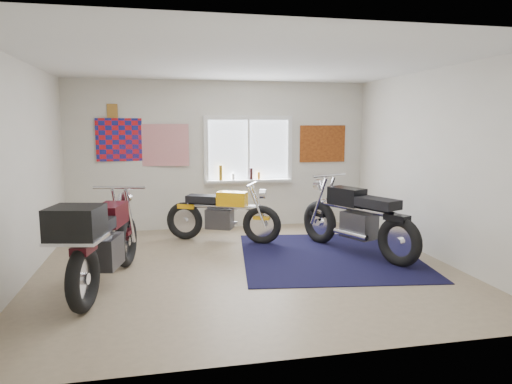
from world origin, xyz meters
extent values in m
plane|color=#9E896B|center=(0.00, 0.00, 0.00)|extent=(5.50, 5.50, 0.00)
plane|color=white|center=(0.00, 0.00, 2.70)|extent=(5.50, 5.50, 0.00)
plane|color=silver|center=(0.00, 2.50, 1.35)|extent=(5.50, 0.00, 5.50)
plane|color=silver|center=(0.00, -2.50, 1.35)|extent=(5.50, 0.00, 5.50)
plane|color=silver|center=(-2.75, 0.00, 1.35)|extent=(0.00, 5.00, 5.00)
plane|color=silver|center=(2.75, 0.00, 1.35)|extent=(0.00, 5.00, 5.00)
cube|color=black|center=(1.28, 0.27, 0.01)|extent=(2.83, 2.92, 0.01)
cube|color=white|center=(0.50, 2.48, 1.45)|extent=(1.50, 0.02, 1.10)
cube|color=white|center=(0.50, 2.47, 2.04)|extent=(1.66, 0.06, 0.08)
cube|color=white|center=(0.50, 2.47, 0.86)|extent=(1.66, 0.06, 0.08)
cube|color=white|center=(-0.29, 2.47, 1.45)|extent=(0.08, 0.06, 1.10)
cube|color=white|center=(1.29, 2.47, 1.45)|extent=(0.08, 0.06, 1.10)
cube|color=white|center=(0.50, 2.47, 1.45)|extent=(0.04, 0.06, 1.10)
cube|color=white|center=(0.50, 2.41, 0.88)|extent=(1.60, 0.16, 0.04)
cylinder|color=brown|center=(-0.03, 2.40, 1.04)|extent=(0.07, 0.07, 0.28)
cylinder|color=white|center=(0.20, 2.40, 0.96)|extent=(0.06, 0.06, 0.12)
cylinder|color=black|center=(0.54, 2.40, 1.01)|extent=(0.06, 0.06, 0.22)
cylinder|color=orange|center=(0.68, 2.40, 0.97)|extent=(0.05, 0.05, 0.14)
plane|color=red|center=(-1.70, 2.48, 1.65)|extent=(1.00, 0.07, 1.00)
plane|color=red|center=(-1.05, 2.46, 1.55)|extent=(0.90, 0.09, 0.90)
cube|color=#A26F2E|center=(-1.90, 2.48, 2.15)|extent=(0.18, 0.02, 0.24)
cube|color=#A54C14|center=(1.95, 2.48, 1.55)|extent=(0.90, 0.03, 0.70)
torus|color=black|center=(0.47, 1.15, 0.31)|extent=(0.63, 0.38, 0.64)
torus|color=black|center=(-0.74, 1.71, 0.31)|extent=(0.63, 0.38, 0.64)
cylinder|color=silver|center=(0.47, 1.15, 0.31)|extent=(0.13, 0.13, 0.10)
cylinder|color=silver|center=(-0.74, 1.71, 0.31)|extent=(0.13, 0.13, 0.10)
cylinder|color=silver|center=(-0.14, 1.43, 0.59)|extent=(1.12, 0.58, 0.09)
cube|color=#333335|center=(-0.18, 1.45, 0.38)|extent=(0.50, 0.42, 0.32)
cylinder|color=silver|center=(-0.12, 1.59, 0.28)|extent=(0.50, 0.28, 0.07)
cube|color=#F7A80D|center=(0.02, 1.36, 0.72)|extent=(0.53, 0.42, 0.23)
cube|color=black|center=(-0.44, 1.57, 0.70)|extent=(0.59, 0.46, 0.11)
cube|color=#F7A80D|center=(-0.70, 1.69, 0.57)|extent=(0.32, 0.26, 0.08)
cube|color=#F7A80D|center=(0.47, 1.15, 0.43)|extent=(0.30, 0.23, 0.05)
cylinder|color=silver|center=(0.31, 1.22, 0.97)|extent=(0.28, 0.55, 0.03)
cylinder|color=silver|center=(0.48, 1.14, 0.82)|extent=(0.15, 0.18, 0.15)
torus|color=black|center=(1.40, 1.03, 0.34)|extent=(0.42, 0.69, 0.70)
torus|color=black|center=(2.04, -0.38, 0.34)|extent=(0.42, 0.69, 0.70)
cylinder|color=silver|center=(1.40, 1.03, 0.34)|extent=(0.15, 0.16, 0.12)
cylinder|color=silver|center=(2.04, -0.38, 0.34)|extent=(0.15, 0.16, 0.12)
cylinder|color=silver|center=(1.72, 0.33, 0.68)|extent=(0.67, 1.31, 0.10)
cube|color=#333335|center=(1.74, 0.28, 0.44)|extent=(0.49, 0.58, 0.38)
cylinder|color=silver|center=(1.58, 0.20, 0.33)|extent=(0.32, 0.58, 0.08)
cube|color=black|center=(1.64, 0.51, 0.84)|extent=(0.49, 0.62, 0.27)
cube|color=black|center=(1.88, -0.02, 0.82)|extent=(0.53, 0.68, 0.13)
cube|color=black|center=(2.02, -0.33, 0.66)|extent=(0.30, 0.37, 0.09)
cube|color=black|center=(1.40, 1.03, 0.47)|extent=(0.27, 0.35, 0.06)
cylinder|color=silver|center=(1.48, 0.85, 1.13)|extent=(0.64, 0.32, 0.04)
cylinder|color=silver|center=(1.39, 1.05, 0.95)|extent=(0.21, 0.17, 0.18)
torus|color=black|center=(-1.59, 0.37, 0.35)|extent=(0.28, 0.72, 0.71)
torus|color=black|center=(-1.91, -1.12, 0.35)|extent=(0.28, 0.72, 0.71)
cylinder|color=silver|center=(-1.59, 0.37, 0.35)|extent=(0.13, 0.14, 0.12)
cylinder|color=silver|center=(-1.91, -1.12, 0.35)|extent=(0.13, 0.14, 0.12)
cylinder|color=silver|center=(-1.75, -0.38, 0.67)|extent=(0.38, 1.36, 0.10)
cube|color=#333335|center=(-1.76, -0.43, 0.44)|extent=(0.40, 0.54, 0.37)
cylinder|color=silver|center=(-1.93, -0.39, 0.33)|extent=(0.20, 0.60, 0.08)
cube|color=#39090F|center=(-1.71, -0.19, 0.83)|extent=(0.39, 0.59, 0.26)
cube|color=black|center=(-1.83, -0.75, 0.80)|extent=(0.42, 0.65, 0.13)
cube|color=#39090F|center=(-1.90, -1.07, 0.65)|extent=(0.24, 0.36, 0.09)
cube|color=#39090F|center=(-1.59, 0.37, 0.48)|extent=(0.21, 0.33, 0.05)
cylinder|color=silver|center=(-1.63, 0.18, 1.11)|extent=(0.67, 0.18, 0.04)
cylinder|color=silver|center=(-1.59, 0.39, 0.94)|extent=(0.19, 0.14, 0.17)
cube|color=black|center=(-1.93, -1.23, 0.96)|extent=(0.57, 0.55, 0.33)
camera|label=1|loc=(-1.08, -5.87, 1.91)|focal=32.00mm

